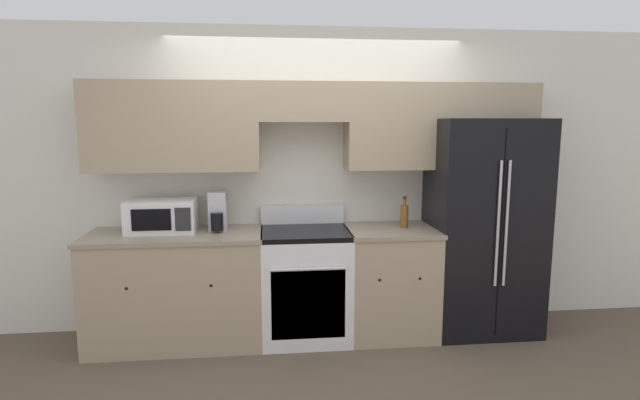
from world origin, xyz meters
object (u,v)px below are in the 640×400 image
at_px(microwave, 162,216).
at_px(refrigerator, 481,225).
at_px(oven_range, 305,283).
at_px(bottle, 404,215).

bearing_deg(microwave, refrigerator, -0.42).
distance_m(oven_range, microwave, 1.30).
bearing_deg(bottle, microwave, 178.32).
distance_m(oven_range, bottle, 1.01).
distance_m(refrigerator, bottle, 0.71).
xyz_separation_m(oven_range, microwave, (-1.15, 0.08, 0.59)).
bearing_deg(refrigerator, bottle, -176.81).
relative_size(refrigerator, microwave, 3.35).
xyz_separation_m(oven_range, bottle, (0.84, 0.02, 0.56)).
distance_m(oven_range, refrigerator, 1.60).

